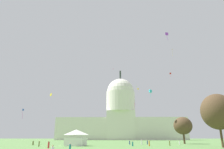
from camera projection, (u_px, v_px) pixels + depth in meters
name	position (u px, v px, depth m)	size (l,w,h in m)	color
capitol_building	(121.00, 116.00, 202.17)	(125.50, 28.96, 70.38)	silver
event_tent	(76.00, 138.00, 64.49)	(6.74, 6.62, 4.97)	white
tree_east_near	(218.00, 112.00, 55.97)	(11.26, 10.97, 14.33)	#4C3823
tree_east_far	(183.00, 126.00, 85.00)	(8.81, 8.68, 10.84)	#4C3823
person_red_edge_west	(49.00, 145.00, 50.26)	(0.61, 0.61, 1.76)	red
person_olive_back_center	(39.00, 144.00, 59.13)	(0.45, 0.45, 1.65)	olive
person_denim_lawn_far_left	(130.00, 143.00, 75.53)	(0.51, 0.51, 1.51)	#3D5684
person_white_edge_east	(180.00, 143.00, 73.48)	(0.40, 0.40, 1.52)	silver
person_teal_front_center	(133.00, 144.00, 61.68)	(0.45, 0.45, 1.50)	#1E757A
person_denim_mid_right	(147.00, 142.00, 76.07)	(0.54, 0.54, 1.60)	#3D5684
person_white_mid_center	(142.00, 142.00, 73.53)	(0.61, 0.61, 1.77)	silver
person_olive_near_tree_east	(33.00, 143.00, 70.11)	(0.56, 0.56, 1.49)	olive
person_orange_back_right	(149.00, 143.00, 62.17)	(0.35, 0.35, 1.73)	orange
person_teal_back_left	(70.00, 148.00, 36.85)	(0.48, 0.48, 1.58)	#1E757A
person_olive_mid_left	(170.00, 143.00, 64.56)	(0.42, 0.42, 1.74)	olive
kite_gold_high	(138.00, 89.00, 182.58)	(1.38, 1.41, 3.27)	gold
kite_cyan_mid	(150.00, 91.00, 90.62)	(1.44, 1.39, 3.46)	#33BCDB
kite_red_high	(170.00, 73.00, 135.31)	(1.31, 1.34, 3.27)	red
kite_violet_high	(167.00, 34.00, 72.17)	(1.14, 0.24, 3.18)	purple
kite_magenta_mid	(135.00, 104.00, 175.22)	(0.66, 0.72, 3.60)	#D1339E
kite_lime_mid	(136.00, 87.00, 112.84)	(0.87, 1.15, 0.21)	#8CD133
kite_pink_high	(113.00, 69.00, 175.79)	(0.63, 0.56, 1.05)	pink
kite_orange_high	(172.00, 50.00, 122.76)	(1.21, 1.31, 3.66)	orange
kite_yellow_low	(51.00, 95.00, 63.36)	(0.70, 0.63, 0.89)	yellow
kite_blue_low	(23.00, 110.00, 83.16)	(0.89, 0.90, 3.95)	blue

